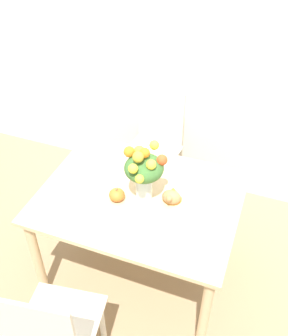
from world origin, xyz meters
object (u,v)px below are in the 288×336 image
dining_chair_near_window (154,145)px  flower_vase (144,171)px  pumpkin (117,195)px  dining_chair_far_side (53,333)px  turkey_figurine (172,195)px

dining_chair_near_window → flower_vase: bearing=-68.3°
pumpkin → dining_chair_near_window: dining_chair_near_window is taller
dining_chair_near_window → dining_chair_far_side: same height
turkey_figurine → dining_chair_far_side: size_ratio=0.16×
dining_chair_near_window → dining_chair_far_side: (0.06, -1.72, 0.00)m
pumpkin → turkey_figurine: bearing=19.0°
pumpkin → dining_chair_far_side: bearing=-91.7°
pumpkin → dining_chair_near_window: (-0.08, 0.93, -0.29)m
flower_vase → dining_chair_far_side: (-0.17, -0.87, -0.47)m
flower_vase → dining_chair_far_side: size_ratio=0.40×
flower_vase → dining_chair_far_side: bearing=-101.2°
flower_vase → turkey_figurine: bearing=11.2°
pumpkin → turkey_figurine: 0.34m
dining_chair_far_side → dining_chair_near_window: bearing=-96.6°
pumpkin → turkey_figurine: size_ratio=0.63×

